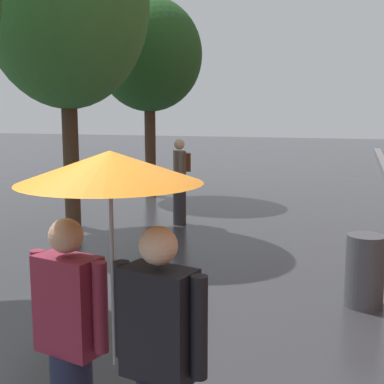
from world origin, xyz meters
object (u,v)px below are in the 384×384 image
object	(u,v)px
couple_under_umbrella	(112,278)
litter_bin	(365,271)
street_tree_1	(65,0)
pedestrian_walking_midground	(180,179)
street_tree_2	(149,55)

from	to	relation	value
couple_under_umbrella	litter_bin	xyz separation A→B (m)	(1.46, 3.58, -0.91)
street_tree_1	litter_bin	size ratio (longest dim) A/B	7.38
couple_under_umbrella	pedestrian_walking_midground	world-z (taller)	couple_under_umbrella
street_tree_1	litter_bin	world-z (taller)	street_tree_1
street_tree_1	street_tree_2	size ratio (longest dim) A/B	1.23
street_tree_1	pedestrian_walking_midground	bearing A→B (deg)	24.12
litter_bin	street_tree_1	bearing A→B (deg)	153.71
street_tree_2	couple_under_umbrella	xyz separation A→B (m)	(3.88, -10.15, -2.31)
street_tree_2	litter_bin	bearing A→B (deg)	-50.96
couple_under_umbrella	street_tree_2	bearing A→B (deg)	110.89
couple_under_umbrella	litter_bin	world-z (taller)	couple_under_umbrella
street_tree_2	litter_bin	distance (m)	9.06
couple_under_umbrella	litter_bin	bearing A→B (deg)	67.82
street_tree_2	couple_under_umbrella	size ratio (longest dim) A/B	2.49
street_tree_2	couple_under_umbrella	world-z (taller)	street_tree_2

